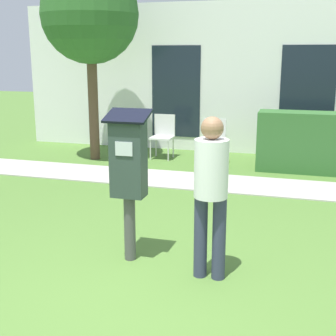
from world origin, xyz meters
The scene contains 9 objects.
ground_plane centered at (0.00, 0.00, 0.00)m, with size 40.00×40.00×0.00m, color #517A33.
sidewalk centered at (0.00, 3.95, 0.01)m, with size 12.00×1.10×0.02m.
building_facade centered at (0.00, 6.64, 1.60)m, with size 10.00×0.26×3.20m.
parking_meter centered at (-0.32, 0.74, 1.02)m, with size 0.44×0.31×1.59m.
person_standing centered at (0.57, 0.57, 0.93)m, with size 0.32×0.32×1.58m.
outdoor_chair_left centered at (-1.42, 5.61, 0.53)m, with size 0.44×0.44×0.90m.
outdoor_chair_middle centered at (-0.29, 5.25, 0.53)m, with size 0.44×0.44×0.90m.
outdoor_chair_right centered at (0.84, 5.37, 0.53)m, with size 0.44×0.44×0.90m.
tree centered at (-2.75, 5.10, 2.84)m, with size 1.90×1.90×3.82m.
Camera 1 is at (1.36, -3.58, 2.14)m, focal length 50.00 mm.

